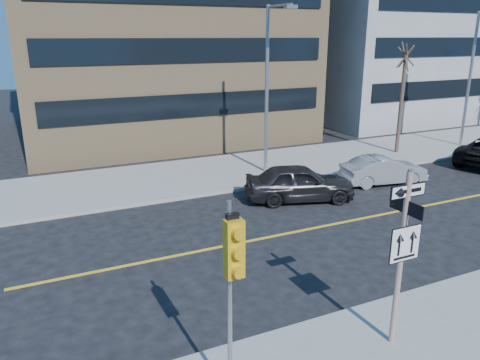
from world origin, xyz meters
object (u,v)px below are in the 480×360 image
parked_car_b (383,170)px  streetlight_a (269,80)px  sign_pole (402,250)px  traffic_signal (233,265)px  parked_car_a (300,183)px  street_tree_west (406,59)px  streetlight_b (474,71)px

parked_car_b → streetlight_a: bearing=60.2°
parked_car_b → sign_pole: bearing=149.6°
parked_car_b → streetlight_a: 6.93m
sign_pole → traffic_signal: sign_pole is taller
parked_car_a → parked_car_b: (4.87, 0.30, -0.12)m
traffic_signal → parked_car_b: (12.29, 9.82, -2.36)m
sign_pole → streetlight_a: size_ratio=0.51×
parked_car_a → streetlight_a: streetlight_a is taller
parked_car_a → parked_car_b: parked_car_a is taller
traffic_signal → parked_car_a: bearing=52.1°
street_tree_west → streetlight_b: bearing=-6.2°
sign_pole → parked_car_b: size_ratio=1.00×
sign_pole → streetlight_b: bearing=36.4°
sign_pole → parked_car_a: sign_pole is taller
parked_car_b → street_tree_west: bearing=-38.5°
parked_car_a → streetlight_a: 5.59m
sign_pole → streetlight_a: (4.00, 13.27, 2.32)m
streetlight_a → streetlight_b: 14.00m
parked_car_b → streetlight_a: (-4.29, 3.60, 4.09)m
sign_pole → streetlight_a: 14.05m
parked_car_a → street_tree_west: 11.57m
sign_pole → traffic_signal: size_ratio=1.02×
sign_pole → parked_car_a: size_ratio=0.88×
sign_pole → street_tree_west: size_ratio=0.64×
sign_pole → street_tree_west: (13.00, 13.81, 3.09)m
sign_pole → parked_car_b: bearing=49.4°
traffic_signal → parked_car_a: traffic_signal is taller
parked_car_b → streetlight_a: streetlight_a is taller
traffic_signal → street_tree_west: (17.00, 13.96, 2.50)m
parked_car_b → streetlight_a: size_ratio=0.51×
parked_car_b → streetlight_b: 11.13m
traffic_signal → parked_car_b: 15.91m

